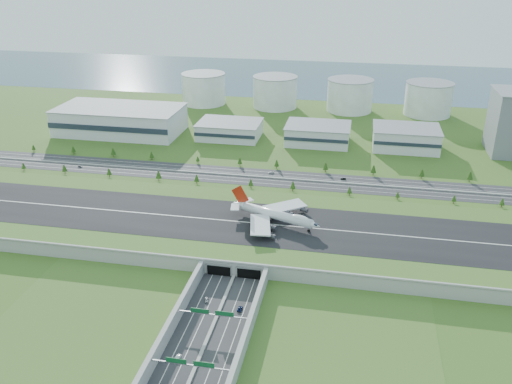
% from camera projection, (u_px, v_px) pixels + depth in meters
% --- Properties ---
extents(ground, '(1200.00, 1200.00, 0.00)m').
position_uv_depth(ground, '(252.00, 234.00, 344.42)').
color(ground, '#294616').
rests_on(ground, ground).
extents(airfield_deck, '(520.00, 100.00, 9.20)m').
position_uv_depth(airfield_deck, '(252.00, 229.00, 342.67)').
color(airfield_deck, gray).
rests_on(airfield_deck, ground).
extents(underpass_road, '(38.80, 120.40, 8.00)m').
position_uv_depth(underpass_road, '(210.00, 327.00, 253.77)').
color(underpass_road, '#28282B').
rests_on(underpass_road, ground).
extents(sign_gantry_near, '(38.70, 0.70, 9.80)m').
position_uv_depth(sign_gantry_near, '(212.00, 315.00, 256.27)').
color(sign_gantry_near, gray).
rests_on(sign_gantry_near, ground).
extents(sign_gantry_far, '(38.70, 0.70, 9.80)m').
position_uv_depth(sign_gantry_far, '(190.00, 366.00, 224.85)').
color(sign_gantry_far, gray).
rests_on(sign_gantry_far, ground).
extents(north_expressway, '(560.00, 36.00, 0.12)m').
position_uv_depth(north_expressway, '(275.00, 178.00, 429.69)').
color(north_expressway, '#28282B').
rests_on(north_expressway, ground).
extents(tree_row, '(506.96, 48.69, 8.43)m').
position_uv_depth(tree_row, '(301.00, 174.00, 425.08)').
color(tree_row, '#3D2819').
rests_on(tree_row, ground).
extents(hangar_west, '(120.00, 60.00, 25.00)m').
position_uv_depth(hangar_west, '(120.00, 120.00, 535.01)').
color(hangar_west, silver).
rests_on(hangar_west, ground).
extents(hangar_mid_a, '(58.00, 42.00, 15.00)m').
position_uv_depth(hangar_mid_a, '(230.00, 130.00, 522.40)').
color(hangar_mid_a, silver).
rests_on(hangar_mid_a, ground).
extents(hangar_mid_b, '(58.00, 42.00, 17.00)m').
position_uv_depth(hangar_mid_b, '(318.00, 134.00, 507.22)').
color(hangar_mid_b, silver).
rests_on(hangar_mid_b, ground).
extents(hangar_mid_c, '(58.00, 42.00, 19.00)m').
position_uv_depth(hangar_mid_c, '(406.00, 138.00, 492.91)').
color(hangar_mid_c, silver).
rests_on(hangar_mid_c, ground).
extents(fuel_tank_a, '(50.00, 50.00, 35.00)m').
position_uv_depth(fuel_tank_a, '(204.00, 89.00, 636.53)').
color(fuel_tank_a, silver).
rests_on(fuel_tank_a, ground).
extents(fuel_tank_b, '(50.00, 50.00, 35.00)m').
position_uv_depth(fuel_tank_b, '(275.00, 92.00, 621.75)').
color(fuel_tank_b, silver).
rests_on(fuel_tank_b, ground).
extents(fuel_tank_c, '(50.00, 50.00, 35.00)m').
position_uv_depth(fuel_tank_c, '(350.00, 95.00, 606.97)').
color(fuel_tank_c, silver).
rests_on(fuel_tank_c, ground).
extents(fuel_tank_d, '(50.00, 50.00, 35.00)m').
position_uv_depth(fuel_tank_d, '(428.00, 99.00, 592.20)').
color(fuel_tank_d, silver).
rests_on(fuel_tank_d, ground).
extents(bay_water, '(1200.00, 260.00, 0.06)m').
position_uv_depth(bay_water, '(318.00, 78.00, 775.37)').
color(bay_water, '#324F61').
rests_on(bay_water, ground).
extents(boeing_747, '(60.87, 56.47, 19.75)m').
position_uv_depth(boeing_747, '(275.00, 214.00, 339.75)').
color(boeing_747, silver).
rests_on(boeing_747, airfield_deck).
extents(car_0, '(2.95, 4.74, 1.50)m').
position_uv_depth(car_0, '(207.00, 300.00, 277.85)').
color(car_0, '#B9BABE').
rests_on(car_0, ground).
extents(car_1, '(2.55, 4.84, 1.52)m').
position_uv_depth(car_1, '(177.00, 358.00, 238.06)').
color(car_1, white).
rests_on(car_1, ground).
extents(car_2, '(2.31, 4.80, 1.32)m').
position_uv_depth(car_2, '(240.00, 309.00, 271.08)').
color(car_2, '#0C183F').
rests_on(car_2, ground).
extents(car_4, '(4.24, 2.88, 1.34)m').
position_uv_depth(car_4, '(80.00, 166.00, 451.66)').
color(car_4, '#5C5C61').
rests_on(car_4, ground).
extents(car_5, '(4.31, 2.08, 1.36)m').
position_uv_depth(car_5, '(343.00, 179.00, 426.96)').
color(car_5, black).
rests_on(car_5, ground).
extents(car_7, '(5.30, 3.83, 1.43)m').
position_uv_depth(car_7, '(271.00, 172.00, 439.30)').
color(car_7, white).
rests_on(car_7, ground).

